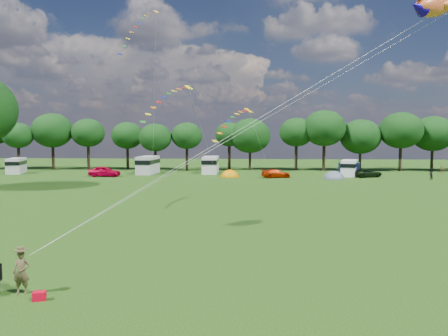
# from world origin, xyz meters

# --- Properties ---
(ground_plane) EXTENTS (180.00, 180.00, 0.00)m
(ground_plane) POSITION_xyz_m (0.00, 0.00, 0.00)
(ground_plane) COLOR black
(ground_plane) RESTS_ON ground
(tree_line) EXTENTS (102.98, 10.98, 10.27)m
(tree_line) POSITION_xyz_m (5.30, 54.99, 6.35)
(tree_line) COLOR black
(tree_line) RESTS_ON ground
(car_a) EXTENTS (4.77, 2.08, 1.56)m
(car_a) POSITION_xyz_m (-19.52, 42.34, 0.78)
(car_a) COLOR #BC0029
(car_a) RESTS_ON ground
(car_c) EXTENTS (4.33, 2.66, 1.21)m
(car_c) POSITION_xyz_m (5.40, 42.26, 0.60)
(car_c) COLOR #A42000
(car_c) RESTS_ON ground
(car_d) EXTENTS (4.86, 3.61, 1.21)m
(car_d) POSITION_xyz_m (18.61, 43.89, 0.60)
(car_d) COLOR black
(car_d) RESTS_ON ground
(campervan_a) EXTENTS (3.28, 5.29, 2.41)m
(campervan_a) POSITION_xyz_m (-35.34, 46.97, 1.29)
(campervan_a) COLOR silver
(campervan_a) RESTS_ON ground
(campervan_b) EXTENTS (2.76, 5.75, 2.74)m
(campervan_b) POSITION_xyz_m (-14.31, 47.50, 1.47)
(campervan_b) COLOR #B5B5B7
(campervan_b) RESTS_ON ground
(campervan_c) EXTENTS (2.37, 5.50, 2.69)m
(campervan_c) POSITION_xyz_m (-4.55, 48.75, 1.44)
(campervan_c) COLOR silver
(campervan_c) RESTS_ON ground
(campervan_d) EXTENTS (3.41, 5.24, 2.37)m
(campervan_d) POSITION_xyz_m (16.42, 45.56, 1.28)
(campervan_d) COLOR white
(campervan_d) RESTS_ON ground
(tent_orange) EXTENTS (2.74, 3.00, 2.14)m
(tent_orange) POSITION_xyz_m (-1.20, 42.81, 0.02)
(tent_orange) COLOR #D68000
(tent_orange) RESTS_ON ground
(tent_greyblue) EXTENTS (2.99, 3.27, 2.22)m
(tent_greyblue) POSITION_xyz_m (13.34, 41.00, 0.02)
(tent_greyblue) COLOR #515C6C
(tent_greyblue) RESTS_ON ground
(awning_navy) EXTENTS (3.63, 3.20, 1.95)m
(awning_navy) POSITION_xyz_m (16.70, 46.79, 0.97)
(awning_navy) COLOR #121D37
(awning_navy) RESTS_ON ground
(kite_flyer) EXTENTS (0.68, 0.50, 1.70)m
(kite_flyer) POSITION_xyz_m (-7.13, -4.00, 0.85)
(kite_flyer) COLOR brown
(kite_flyer) RESTS_ON ground
(kite_bag) EXTENTS (0.54, 0.45, 0.33)m
(kite_bag) POSITION_xyz_m (-6.14, -4.63, 0.17)
(kite_bag) COLOR red
(kite_bag) RESTS_ON ground
(fish_kite) EXTENTS (3.22, 2.67, 1.79)m
(fish_kite) POSITION_xyz_m (10.88, 3.51, 12.80)
(fish_kite) COLOR orange
(fish_kite) RESTS_ON ground
(streamer_kite_a) EXTENTS (3.27, 5.55, 5.74)m
(streamer_kite_a) POSITION_xyz_m (-9.89, 26.85, 17.90)
(streamer_kite_a) COLOR gold
(streamer_kite_a) RESTS_ON ground
(streamer_kite_b) EXTENTS (4.33, 4.81, 3.84)m
(streamer_kite_b) POSITION_xyz_m (-5.98, 21.84, 9.75)
(streamer_kite_b) COLOR #EEFF05
(streamer_kite_b) RESTS_ON ground
(streamer_kite_c) EXTENTS (3.15, 5.07, 2.84)m
(streamer_kite_c) POSITION_xyz_m (0.50, 15.55, 7.46)
(streamer_kite_c) COLOR #FFB60F
(streamer_kite_c) RESTS_ON ground
(walker_a) EXTENTS (0.85, 0.79, 1.49)m
(walker_a) POSITION_xyz_m (26.36, 40.95, 0.75)
(walker_a) COLOR black
(walker_a) RESTS_ON ground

